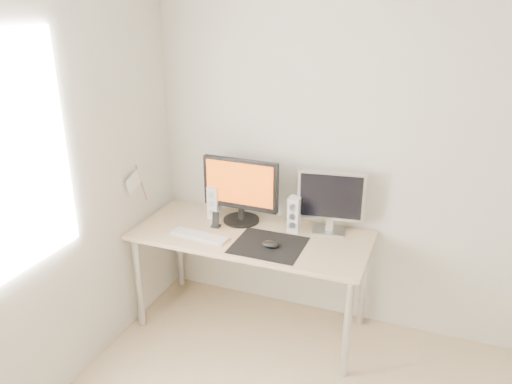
% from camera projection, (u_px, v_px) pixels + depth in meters
% --- Properties ---
extents(wall_back, '(3.50, 0.00, 3.50)m').
position_uv_depth(wall_back, '(406.00, 160.00, 3.20)').
color(wall_back, silver).
rests_on(wall_back, ground).
extents(mousepad, '(0.45, 0.40, 0.00)m').
position_uv_depth(mousepad, '(269.00, 245.00, 3.22)').
color(mousepad, black).
rests_on(mousepad, desk).
extents(mouse, '(0.12, 0.07, 0.04)m').
position_uv_depth(mouse, '(270.00, 244.00, 3.18)').
color(mouse, black).
rests_on(mouse, mousepad).
extents(desk, '(1.60, 0.70, 0.73)m').
position_uv_depth(desk, '(251.00, 244.00, 3.41)').
color(desk, '#D1B587').
rests_on(desk, ground).
extents(main_monitor, '(0.55, 0.27, 0.47)m').
position_uv_depth(main_monitor, '(241.00, 188.00, 3.47)').
color(main_monitor, black).
rests_on(main_monitor, desk).
extents(second_monitor, '(0.45, 0.19, 0.43)m').
position_uv_depth(second_monitor, '(331.00, 199.00, 3.32)').
color(second_monitor, '#BAB9BC').
rests_on(second_monitor, desk).
extents(speaker_left, '(0.08, 0.09, 0.24)m').
position_uv_depth(speaker_left, '(214.00, 202.00, 3.59)').
color(speaker_left, white).
rests_on(speaker_left, desk).
extents(speaker_right, '(0.08, 0.09, 0.24)m').
position_uv_depth(speaker_right, '(294.00, 214.00, 3.38)').
color(speaker_right, silver).
rests_on(speaker_right, desk).
extents(keyboard, '(0.43, 0.16, 0.02)m').
position_uv_depth(keyboard, '(200.00, 236.00, 3.34)').
color(keyboard, '#B9B9BC').
rests_on(keyboard, desk).
extents(phone_dock, '(0.06, 0.05, 0.11)m').
position_uv_depth(phone_dock, '(216.00, 223.00, 3.47)').
color(phone_dock, black).
rests_on(phone_dock, desk).
extents(pennant, '(0.01, 0.23, 0.29)m').
position_uv_depth(pennant, '(136.00, 182.00, 3.41)').
color(pennant, '#A57F54').
rests_on(pennant, wall_left).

